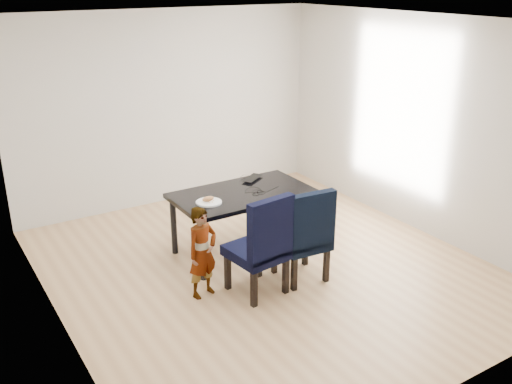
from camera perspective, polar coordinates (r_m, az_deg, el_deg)
floor at (r=6.54m, az=0.94°, el=-7.54°), size 4.50×5.00×0.01m
ceiling at (r=5.76m, az=1.11°, el=16.86°), size 4.50×5.00×0.01m
wall_back at (r=8.16m, az=-8.75°, el=8.23°), size 4.50×0.01×2.70m
wall_front at (r=4.28m, az=19.71°, el=-4.76°), size 4.50×0.01×2.70m
wall_left at (r=5.20m, az=-20.28°, el=-0.28°), size 0.01×5.00×2.70m
wall_right at (r=7.45m, az=15.80°, el=6.45°), size 0.01×5.00×2.70m
dining_table at (r=6.75m, az=-1.36°, el=-2.99°), size 1.60×0.90×0.75m
chair_left at (r=5.83m, az=0.05°, el=-5.13°), size 0.59×0.61×1.11m
chair_right at (r=6.12m, az=4.50°, el=-4.10°), size 0.55×0.57×1.06m
child at (r=5.82m, az=-5.38°, el=-6.03°), size 0.40×0.31×0.97m
plate at (r=6.32m, az=-4.75°, el=-1.03°), size 0.30×0.30×0.02m
sandwich at (r=6.32m, az=-4.82°, el=-0.69°), size 0.15×0.08×0.06m
laptop at (r=7.03m, az=-0.73°, el=1.42°), size 0.40×0.36×0.03m
cable_tangle at (r=6.57m, az=0.30°, el=-0.11°), size 0.20×0.20×0.01m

